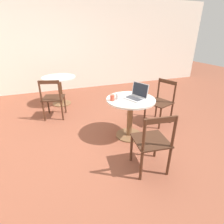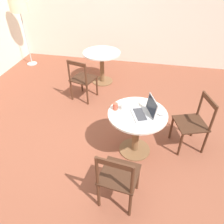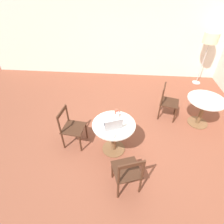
# 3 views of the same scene
# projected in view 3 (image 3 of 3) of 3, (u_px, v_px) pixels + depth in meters

# --- Properties ---
(ground_plane) EXTENTS (16.00, 16.00, 0.00)m
(ground_plane) POSITION_uv_depth(u_px,v_px,m) (117.00, 138.00, 3.96)
(ground_plane) COLOR brown
(wall_back) EXTENTS (9.40, 0.06, 2.70)m
(wall_back) POSITION_uv_depth(u_px,v_px,m) (124.00, 35.00, 5.63)
(wall_back) COLOR silver
(wall_back) RESTS_ON ground_plane
(cafe_table_near) EXTENTS (0.82, 0.82, 0.72)m
(cafe_table_near) POSITION_uv_depth(u_px,v_px,m) (114.00, 131.00, 3.39)
(cafe_table_near) COLOR brown
(cafe_table_near) RESTS_ON ground_plane
(cafe_table_mid) EXTENTS (0.82, 0.82, 0.72)m
(cafe_table_mid) POSITION_uv_depth(u_px,v_px,m) (204.00, 106.00, 4.03)
(cafe_table_mid) COLOR brown
(cafe_table_mid) RESTS_ON ground_plane
(chair_near_left) EXTENTS (0.48, 0.48, 0.87)m
(chair_near_left) POSITION_uv_depth(u_px,v_px,m) (72.00, 128.00, 3.59)
(chair_near_left) COLOR #472819
(chair_near_left) RESTS_ON ground_plane
(chair_near_front) EXTENTS (0.54, 0.54, 0.87)m
(chair_near_front) POSITION_uv_depth(u_px,v_px,m) (127.00, 172.00, 2.79)
(chair_near_front) COLOR #472819
(chair_near_front) RESTS_ON ground_plane
(chair_mid_left) EXTENTS (0.53, 0.53, 0.87)m
(chair_mid_left) POSITION_uv_depth(u_px,v_px,m) (168.00, 102.00, 4.30)
(chair_mid_left) COLOR #472819
(chair_mid_left) RESTS_ON ground_plane
(floor_lamp) EXTENTS (0.42, 0.42, 1.62)m
(floor_lamp) POSITION_uv_depth(u_px,v_px,m) (211.00, 39.00, 5.06)
(floor_lamp) COLOR #B7B7B7
(floor_lamp) RESTS_ON ground_plane
(laptop) EXTENTS (0.40, 0.37, 0.25)m
(laptop) POSITION_uv_depth(u_px,v_px,m) (113.00, 125.00, 3.17)
(laptop) COLOR #B7B7BC
(laptop) RESTS_ON cafe_table_near
(mouse) EXTENTS (0.06, 0.10, 0.03)m
(mouse) POSITION_uv_depth(u_px,v_px,m) (114.00, 136.00, 3.02)
(mouse) COLOR #B7B7BC
(mouse) RESTS_ON cafe_table_near
(mug) EXTENTS (0.11, 0.07, 0.10)m
(mug) POSITION_uv_depth(u_px,v_px,m) (117.00, 111.00, 3.49)
(mug) COLOR #C64C38
(mug) RESTS_ON cafe_table_near
(drinking_glass) EXTENTS (0.07, 0.07, 0.10)m
(drinking_glass) POSITION_uv_depth(u_px,v_px,m) (118.00, 115.00, 3.41)
(drinking_glass) COLOR silver
(drinking_glass) RESTS_ON cafe_table_near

